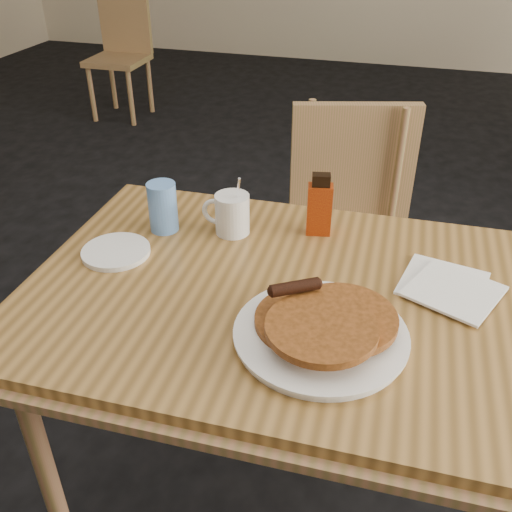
{
  "coord_description": "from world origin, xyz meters",
  "views": [
    {
      "loc": [
        0.25,
        -0.92,
        1.45
      ],
      "look_at": [
        -0.03,
        0.03,
        0.81
      ],
      "focal_mm": 40.0,
      "sensor_mm": 36.0,
      "label": 1
    }
  ],
  "objects": [
    {
      "name": "floor",
      "position": [
        0.0,
        0.0,
        0.0
      ],
      "size": [
        10.0,
        10.0,
        0.0
      ],
      "primitive_type": "plane",
      "color": "black",
      "rests_on": "ground"
    },
    {
      "name": "main_table",
      "position": [
        0.06,
        0.02,
        0.71
      ],
      "size": [
        1.19,
        0.83,
        0.75
      ],
      "rotation": [
        0.0,
        0.0,
        0.03
      ],
      "color": "olive",
      "rests_on": "floor"
    },
    {
      "name": "chair_main_far",
      "position": [
        0.07,
        0.73,
        0.53
      ],
      "size": [
        0.5,
        0.51,
        0.9
      ],
      "rotation": [
        0.0,
        0.0,
        0.28
      ],
      "color": "#9B6A49",
      "rests_on": "floor"
    },
    {
      "name": "chair_wall_extra",
      "position": [
        -1.92,
        2.95,
        0.51
      ],
      "size": [
        0.4,
        0.4,
        0.86
      ],
      "rotation": [
        0.0,
        0.0,
        0.02
      ],
      "color": "#9B6A49",
      "rests_on": "floor"
    },
    {
      "name": "pancake_plate",
      "position": [
        0.14,
        -0.11,
        0.77
      ],
      "size": [
        0.32,
        0.32,
        0.09
      ],
      "rotation": [
        0.0,
        0.0,
        0.14
      ],
      "color": "white",
      "rests_on": "main_table"
    },
    {
      "name": "coffee_mug",
      "position": [
        -0.14,
        0.21,
        0.8
      ],
      "size": [
        0.12,
        0.08,
        0.15
      ],
      "rotation": [
        0.0,
        0.0,
        0.12
      ],
      "color": "white",
      "rests_on": "main_table"
    },
    {
      "name": "syrup_bottle",
      "position": [
        0.06,
        0.27,
        0.82
      ],
      "size": [
        0.06,
        0.05,
        0.15
      ],
      "rotation": [
        0.0,
        0.0,
        0.21
      ],
      "color": "#700706",
      "rests_on": "main_table"
    },
    {
      "name": "napkin_stack",
      "position": [
        0.36,
        0.11,
        0.76
      ],
      "size": [
        0.23,
        0.24,
        0.01
      ],
      "rotation": [
        0.0,
        0.0,
        -0.2
      ],
      "color": "white",
      "rests_on": "main_table"
    },
    {
      "name": "blue_tumbler",
      "position": [
        -0.3,
        0.18,
        0.81
      ],
      "size": [
        0.07,
        0.07,
        0.12
      ],
      "primitive_type": "cylinder",
      "rotation": [
        0.0,
        0.0,
        -0.02
      ],
      "color": "#6094E1",
      "rests_on": "main_table"
    },
    {
      "name": "side_saucer",
      "position": [
        -0.36,
        0.04,
        0.76
      ],
      "size": [
        0.18,
        0.18,
        0.01
      ],
      "primitive_type": "cylinder",
      "rotation": [
        0.0,
        0.0,
        -0.14
      ],
      "color": "white",
      "rests_on": "main_table"
    }
  ]
}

